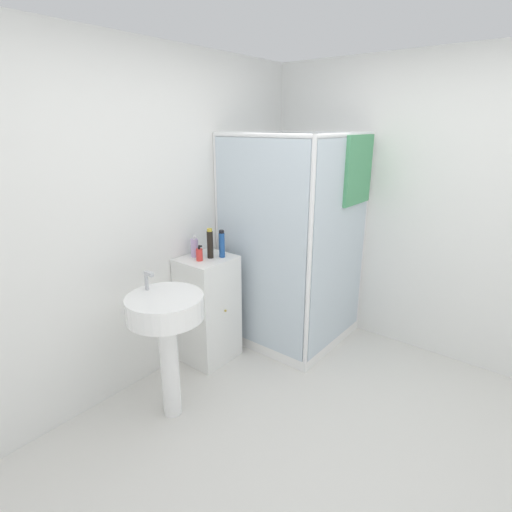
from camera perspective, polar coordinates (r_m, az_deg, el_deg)
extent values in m
plane|color=silver|center=(2.72, 12.24, -27.73)|extent=(12.00, 12.00, 0.00)
cube|color=white|center=(3.09, -15.37, 4.71)|extent=(6.40, 0.06, 2.50)
cube|color=white|center=(3.60, 26.02, 5.38)|extent=(0.06, 6.40, 2.50)
cube|color=white|center=(3.99, 4.77, -10.14)|extent=(0.98, 0.98, 0.09)
cylinder|color=white|center=(4.29, 3.40, 4.78)|extent=(0.04, 0.04, 1.88)
cylinder|color=white|center=(3.58, -5.42, 1.99)|extent=(0.04, 0.04, 1.88)
cylinder|color=white|center=(3.84, 14.99, 2.55)|extent=(0.04, 0.04, 1.88)
cylinder|color=white|center=(3.03, 7.61, -1.17)|extent=(0.04, 0.04, 1.88)
cylinder|color=white|center=(3.27, 12.81, 16.50)|extent=(0.95, 0.04, 0.04)
cylinder|color=white|center=(3.79, -0.67, 17.12)|extent=(0.95, 0.04, 0.04)
cylinder|color=white|center=(3.13, 0.60, 16.86)|extent=(0.04, 0.95, 0.04)
cylinder|color=white|center=(3.91, 9.57, 16.92)|extent=(0.04, 0.95, 0.04)
cube|color=silver|center=(3.41, 11.94, 1.31)|extent=(0.91, 0.01, 1.75)
cube|color=silver|center=(3.26, 0.42, 0.94)|extent=(0.01, 0.91, 1.75)
cylinder|color=#B7BABF|center=(4.11, 2.22, 2.11)|extent=(0.02, 0.02, 1.41)
cylinder|color=#B7BABF|center=(3.94, 2.95, 12.16)|extent=(0.07, 0.07, 0.04)
cube|color=#4C9966|center=(3.46, 14.46, 11.79)|extent=(0.44, 0.03, 0.56)
cube|color=white|center=(3.42, -6.83, -7.54)|extent=(0.43, 0.38, 0.92)
sphere|color=gold|center=(3.27, -4.38, -7.81)|extent=(0.02, 0.02, 0.02)
cylinder|color=white|center=(2.88, -12.21, -15.21)|extent=(0.13, 0.13, 0.75)
cylinder|color=white|center=(2.66, -12.86, -7.12)|extent=(0.50, 0.50, 0.15)
cylinder|color=#B7BABF|center=(2.74, -15.39, -3.40)|extent=(0.02, 0.02, 0.13)
cube|color=#B7BABF|center=(2.69, -15.04, -2.49)|extent=(0.02, 0.07, 0.02)
cylinder|color=red|center=(3.18, -8.09, 0.18)|extent=(0.05, 0.05, 0.10)
cylinder|color=black|center=(3.16, -8.14, 1.18)|extent=(0.02, 0.02, 0.02)
cube|color=black|center=(3.15, -7.99, 1.41)|extent=(0.01, 0.03, 0.01)
cylinder|color=black|center=(3.21, -6.57, 1.61)|extent=(0.05, 0.05, 0.22)
cylinder|color=gold|center=(3.18, -6.65, 3.72)|extent=(0.04, 0.04, 0.02)
cylinder|color=#1E4C93|center=(3.23, -4.90, 1.55)|extent=(0.05, 0.05, 0.20)
cylinder|color=black|center=(3.19, -4.95, 3.48)|extent=(0.04, 0.04, 0.02)
cylinder|color=#B299C6|center=(3.27, -8.77, 1.14)|extent=(0.06, 0.06, 0.15)
cylinder|color=silver|center=(3.25, -8.84, 2.55)|extent=(0.02, 0.02, 0.02)
cube|color=silver|center=(3.23, -8.68, 2.78)|extent=(0.01, 0.03, 0.01)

